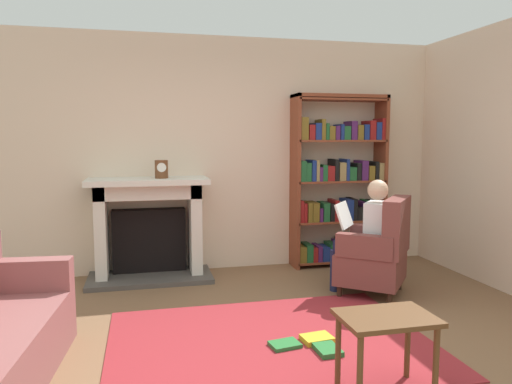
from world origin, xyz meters
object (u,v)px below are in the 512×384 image
Objects in this scene: armchair_reading at (378,252)px; seated_reader at (366,231)px; mantel_clock at (161,169)px; fireplace at (149,225)px; side_table at (386,329)px; bookshelf at (339,184)px.

seated_reader is (-0.09, 0.07, 0.20)m from armchair_reading.
mantel_clock is 2.41m from armchair_reading.
side_table is at bearing -65.08° from fireplace.
side_table is at bearing -107.45° from bookshelf.
fireplace is 1.16× the size of seated_reader.
seated_reader is (1.95, -0.95, -0.59)m from mantel_clock.
bookshelf is 1.15m from seated_reader.
bookshelf is 1.29m from armchair_reading.
seated_reader is (-0.16, -1.08, -0.37)m from bookshelf.
fireplace reaches higher than side_table.
fireplace is 3.17m from side_table.
bookshelf reaches higher than armchair_reading.
bookshelf is 3.10m from side_table.
armchair_reading is at bearing -27.14° from fireplace.
bookshelf is at bearing 3.67° from mantel_clock.
side_table is at bearing -66.76° from mantel_clock.
fireplace is 2.34m from seated_reader.
armchair_reading is 0.85× the size of seated_reader.
seated_reader reaches higher than fireplace.
mantel_clock is 2.24m from seated_reader.
seated_reader is at bearing -90.00° from armchair_reading.
fireplace is at bearing 114.92° from side_table.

